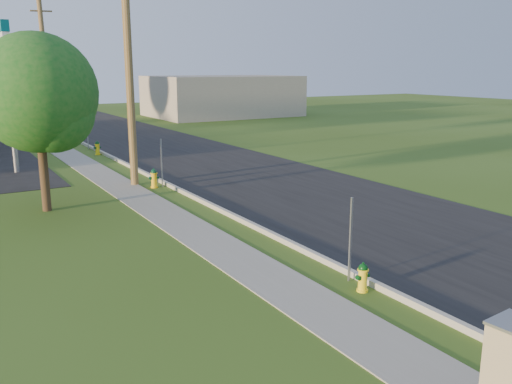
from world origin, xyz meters
TOP-DOWN VIEW (x-y plane):
  - ground_plane at (0.00, 0.00)m, footprint 140.00×140.00m
  - road at (4.50, 10.00)m, footprint 8.00×120.00m
  - curb at (0.50, 10.00)m, footprint 0.15×120.00m
  - sidewalk at (-1.25, 10.00)m, footprint 1.50×120.00m
  - utility_pole_mid at (-0.60, 17.00)m, footprint 1.40×0.32m
  - utility_pole_far at (-0.60, 35.00)m, footprint 1.40×0.32m
  - sign_post_near at (0.25, 4.20)m, footprint 0.05×0.04m
  - sign_post_mid at (0.25, 16.00)m, footprint 0.05×0.04m
  - sign_post_far at (0.25, 28.20)m, footprint 0.05×0.04m
  - price_pylon at (-4.50, 22.50)m, footprint 0.34×2.04m
  - distant_building at (18.00, 45.00)m, footprint 14.00×10.00m
  - tree_verge at (-4.48, 14.38)m, footprint 3.96×3.96m
  - hydrant_near at (0.11, 3.58)m, footprint 0.34×0.31m
  - hydrant_mid at (-0.09, 16.05)m, footprint 0.42×0.37m
  - hydrant_far at (0.20, 25.89)m, footprint 0.42×0.37m

SIDE VIEW (x-z plane):
  - ground_plane at x=0.00m, z-range 0.00..0.00m
  - road at x=4.50m, z-range 0.00..0.02m
  - sidewalk at x=-1.25m, z-range 0.00..0.03m
  - curb at x=0.50m, z-range 0.00..0.15m
  - hydrant_near at x=0.11m, z-range -0.01..0.67m
  - hydrant_far at x=0.20m, z-range -0.01..0.80m
  - hydrant_mid at x=-0.09m, z-range -0.01..0.80m
  - sign_post_near at x=0.25m, z-range 0.00..2.00m
  - sign_post_mid at x=0.25m, z-range 0.00..2.00m
  - sign_post_far at x=0.25m, z-range 0.00..2.00m
  - distant_building at x=18.00m, z-range 0.00..4.00m
  - tree_verge at x=-4.48m, z-range 0.86..6.87m
  - utility_pole_far at x=-0.60m, z-range 0.05..9.56m
  - utility_pole_mid at x=-0.60m, z-range 0.05..9.85m
  - price_pylon at x=-4.50m, z-range 2.01..8.86m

